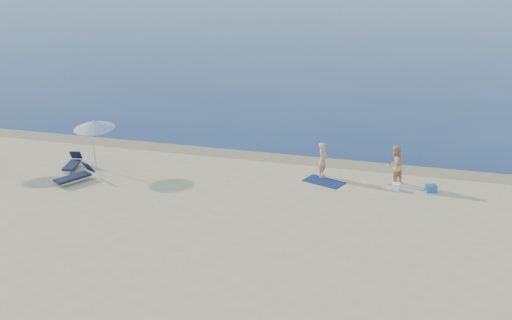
{
  "coord_description": "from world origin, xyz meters",
  "views": [
    {
      "loc": [
        7.39,
        -10.79,
        10.85
      ],
      "look_at": [
        -0.14,
        16.0,
        1.0
      ],
      "focal_mm": 45.0,
      "sensor_mm": 36.0,
      "label": 1
    }
  ],
  "objects_px": {
    "person_left": "(323,160)",
    "person_right": "(395,165)",
    "blue_cooler": "(431,188)",
    "umbrella_near": "(94,125)"
  },
  "relations": [
    {
      "from": "person_right",
      "to": "blue_cooler",
      "type": "xyz_separation_m",
      "value": [
        1.69,
        -0.52,
        -0.76
      ]
    },
    {
      "from": "person_left",
      "to": "umbrella_near",
      "type": "xyz_separation_m",
      "value": [
        -10.79,
        -1.84,
        1.37
      ]
    },
    {
      "from": "person_right",
      "to": "umbrella_near",
      "type": "height_order",
      "value": "umbrella_near"
    },
    {
      "from": "person_right",
      "to": "umbrella_near",
      "type": "xyz_separation_m",
      "value": [
        -14.08,
        -1.84,
        1.29
      ]
    },
    {
      "from": "blue_cooler",
      "to": "umbrella_near",
      "type": "distance_m",
      "value": 15.96
    },
    {
      "from": "person_right",
      "to": "umbrella_near",
      "type": "bearing_deg",
      "value": -46.66
    },
    {
      "from": "person_left",
      "to": "umbrella_near",
      "type": "relative_size",
      "value": 0.67
    },
    {
      "from": "person_left",
      "to": "person_right",
      "type": "distance_m",
      "value": 3.3
    },
    {
      "from": "person_left",
      "to": "blue_cooler",
      "type": "height_order",
      "value": "person_left"
    },
    {
      "from": "person_left",
      "to": "person_right",
      "type": "relative_size",
      "value": 0.92
    }
  ]
}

